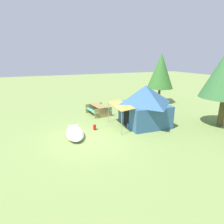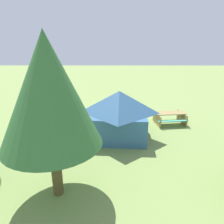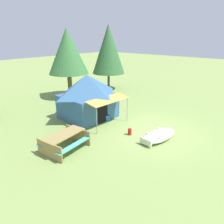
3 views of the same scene
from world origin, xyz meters
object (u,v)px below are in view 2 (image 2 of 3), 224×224
(beached_rowboat, at_px, (114,109))
(fuel_can, at_px, (122,115))
(pine_tree_back_right, at_px, (49,92))
(picnic_table, at_px, (170,117))
(cooler_box, at_px, (112,126))
(canvas_cabin_tent, at_px, (119,114))

(beached_rowboat, xyz_separation_m, fuel_can, (-0.54, 1.36, -0.03))
(fuel_can, height_order, pine_tree_back_right, pine_tree_back_right)
(beached_rowboat, height_order, picnic_table, picnic_table)
(cooler_box, height_order, pine_tree_back_right, pine_tree_back_right)
(picnic_table, relative_size, pine_tree_back_right, 0.39)
(beached_rowboat, relative_size, fuel_can, 6.91)
(picnic_table, relative_size, cooler_box, 4.03)
(cooler_box, bearing_deg, beached_rowboat, -92.34)
(canvas_cabin_tent, bearing_deg, picnic_table, -148.25)
(beached_rowboat, bearing_deg, picnic_table, 143.36)
(canvas_cabin_tent, bearing_deg, cooler_box, -72.41)
(picnic_table, bearing_deg, canvas_cabin_tent, 31.75)
(canvas_cabin_tent, distance_m, fuel_can, 3.64)
(canvas_cabin_tent, xyz_separation_m, fuel_can, (-0.31, -3.42, -1.21))
(canvas_cabin_tent, xyz_separation_m, picnic_table, (-3.39, -2.10, -0.90))
(cooler_box, bearing_deg, fuel_can, -107.03)
(cooler_box, bearing_deg, picnic_table, -166.30)
(picnic_table, distance_m, pine_tree_back_right, 9.23)
(beached_rowboat, height_order, pine_tree_back_right, pine_tree_back_right)
(picnic_table, xyz_separation_m, pine_tree_back_right, (5.63, 6.60, 3.14))
(canvas_cabin_tent, bearing_deg, beached_rowboat, -87.29)
(picnic_table, bearing_deg, fuel_can, -23.31)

